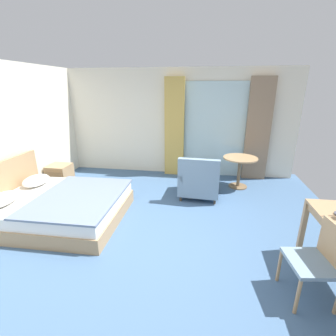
# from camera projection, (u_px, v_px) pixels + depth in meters

# --- Properties ---
(ground) EXTENTS (6.07, 6.70, 0.10)m
(ground) POSITION_uv_depth(u_px,v_px,m) (149.00, 244.00, 3.52)
(ground) COLOR #426084
(wall_back) EXTENTS (5.67, 0.12, 2.56)m
(wall_back) POSITION_uv_depth(u_px,v_px,m) (177.00, 123.00, 5.98)
(wall_back) COLOR silver
(wall_back) RESTS_ON ground
(balcony_glass_door) EXTENTS (1.50, 0.02, 2.25)m
(balcony_glass_door) POSITION_uv_depth(u_px,v_px,m) (215.00, 130.00, 5.81)
(balcony_glass_door) COLOR silver
(balcony_glass_door) RESTS_ON ground
(curtain_panel_left) EXTENTS (0.47, 0.10, 2.35)m
(curtain_panel_left) POSITION_uv_depth(u_px,v_px,m) (174.00, 128.00, 5.85)
(curtain_panel_left) COLOR tan
(curtain_panel_left) RESTS_ON ground
(curtain_panel_right) EXTENTS (0.54, 0.10, 2.35)m
(curtain_panel_right) POSITION_uv_depth(u_px,v_px,m) (258.00, 130.00, 5.56)
(curtain_panel_right) COLOR #897056
(curtain_panel_right) RESTS_ON ground
(bed) EXTENTS (2.06, 1.72, 0.95)m
(bed) POSITION_uv_depth(u_px,v_px,m) (58.00, 205.00, 4.05)
(bed) COLOR tan
(bed) RESTS_ON ground
(nightstand) EXTENTS (0.45, 0.45, 0.48)m
(nightstand) POSITION_uv_depth(u_px,v_px,m) (60.00, 175.00, 5.42)
(nightstand) COLOR tan
(nightstand) RESTS_ON ground
(desk_chair) EXTENTS (0.49, 0.52, 0.85)m
(desk_chair) POSITION_uv_depth(u_px,v_px,m) (319.00, 258.00, 2.44)
(desk_chair) COLOR gray
(desk_chair) RESTS_ON ground
(armchair_by_window) EXTENTS (0.81, 0.81, 0.87)m
(armchair_by_window) POSITION_uv_depth(u_px,v_px,m) (199.00, 181.00, 4.82)
(armchair_by_window) COLOR gray
(armchair_by_window) RESTS_ON ground
(round_cafe_table) EXTENTS (0.73, 0.73, 0.68)m
(round_cafe_table) POSITION_uv_depth(u_px,v_px,m) (240.00, 165.00, 5.25)
(round_cafe_table) COLOR tan
(round_cafe_table) RESTS_ON ground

